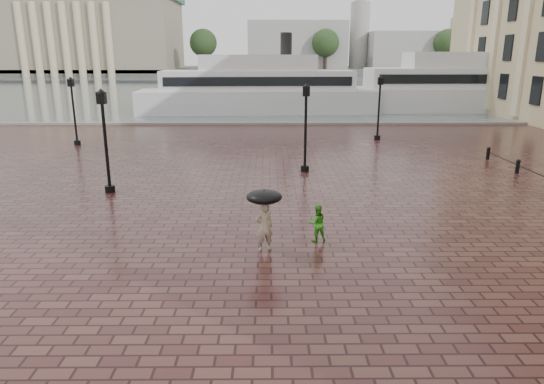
{
  "coord_description": "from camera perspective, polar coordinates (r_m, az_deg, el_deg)",
  "views": [
    {
      "loc": [
        1.08,
        -10.89,
        5.88
      ],
      "look_at": [
        1.2,
        4.99,
        1.4
      ],
      "focal_mm": 32.0,
      "sensor_mm": 36.0,
      "label": 1
    }
  ],
  "objects": [
    {
      "name": "ground",
      "position": [
        12.42,
        -5.51,
        -12.58
      ],
      "size": [
        300.0,
        300.0,
        0.0
      ],
      "primitive_type": "plane",
      "color": "#351918",
      "rests_on": "ground"
    },
    {
      "name": "harbour_water",
      "position": [
        103.06,
        -1.06,
        12.48
      ],
      "size": [
        240.0,
        240.0,
        0.0
      ],
      "primitive_type": "plane",
      "color": "#4B575C",
      "rests_on": "ground"
    },
    {
      "name": "quay_edge",
      "position": [
        43.3,
        -1.88,
        7.94
      ],
      "size": [
        80.0,
        0.6,
        0.3
      ],
      "primitive_type": "cube",
      "color": "slate",
      "rests_on": "ground"
    },
    {
      "name": "far_shore",
      "position": [
        170.96,
        -0.82,
        14.11
      ],
      "size": [
        300.0,
        60.0,
        2.0
      ],
      "primitive_type": "cube",
      "color": "#4C4C47",
      "rests_on": "ground"
    },
    {
      "name": "museum",
      "position": [
        165.5,
        -21.27,
        17.52
      ],
      "size": [
        57.0,
        32.5,
        26.0
      ],
      "color": "gray",
      "rests_on": "ground"
    },
    {
      "name": "distant_skyline",
      "position": [
        167.67,
        16.55,
        16.35
      ],
      "size": [
        102.5,
        22.0,
        33.0
      ],
      "color": "#9D9A95",
      "rests_on": "ground"
    },
    {
      "name": "far_trees",
      "position": [
        148.93,
        -0.89,
        17.11
      ],
      "size": [
        188.0,
        8.0,
        13.5
      ],
      "color": "#2D2119",
      "rests_on": "ground"
    },
    {
      "name": "street_lamps",
      "position": [
        28.73,
        -5.65,
        8.57
      ],
      "size": [
        21.44,
        14.44,
        4.4
      ],
      "color": "black",
      "rests_on": "ground"
    },
    {
      "name": "adult_pedestrian",
      "position": [
        15.03,
        -0.91,
        -4.12
      ],
      "size": [
        0.64,
        0.51,
        1.54
      ],
      "primitive_type": "imported",
      "rotation": [
        0.0,
        0.0,
        3.42
      ],
      "color": "#9D8B6F",
      "rests_on": "ground"
    },
    {
      "name": "child_pedestrian",
      "position": [
        15.89,
        5.33,
        -3.67
      ],
      "size": [
        0.69,
        0.59,
        1.23
      ],
      "primitive_type": "imported",
      "rotation": [
        0.0,
        0.0,
        3.37
      ],
      "color": "green",
      "rests_on": "ground"
    },
    {
      "name": "ferry_near",
      "position": [
        52.33,
        -1.68,
        11.99
      ],
      "size": [
        25.21,
        7.36,
        8.17
      ],
      "rotation": [
        0.0,
        0.0,
        0.06
      ],
      "color": "silver",
      "rests_on": "ground"
    },
    {
      "name": "ferry_far",
      "position": [
        58.06,
        21.53,
        11.42
      ],
      "size": [
        26.23,
        6.83,
        8.56
      ],
      "rotation": [
        0.0,
        0.0,
        0.02
      ],
      "color": "silver",
      "rests_on": "ground"
    },
    {
      "name": "umbrella",
      "position": [
        14.73,
        -0.93,
        -0.58
      ],
      "size": [
        1.1,
        1.1,
        1.1
      ],
      "color": "black",
      "rests_on": "ground"
    }
  ]
}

